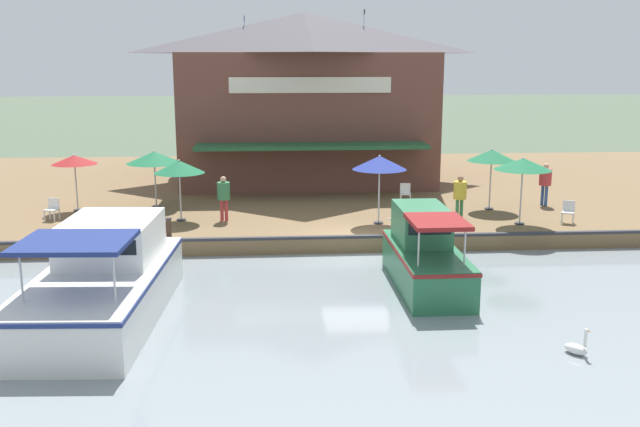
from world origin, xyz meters
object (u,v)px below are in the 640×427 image
(patio_umbrella_near_quay_edge, at_px, (380,163))
(cafe_chair_facing_river, at_px, (52,208))
(patio_umbrella_far_corner, at_px, (179,167))
(cafe_chair_under_first_umbrella, at_px, (405,192))
(waterfront_restaurant, at_px, (305,95))
(patio_umbrella_mid_patio_right, at_px, (523,164))
(motorboat_second_along, at_px, (110,276))
(person_mid_patio, at_px, (460,192))
(patio_umbrella_by_entrance, at_px, (74,160))
(cafe_chair_back_row_seat, at_px, (568,211))
(mooring_post, at_px, (169,229))
(person_near_entrance, at_px, (545,179))
(motorboat_far_downstream, at_px, (422,253))
(person_at_quay_edge, at_px, (224,193))
(swan, at_px, (577,348))
(tree_upstream_bank, at_px, (212,77))
(patio_umbrella_mid_patio_left, at_px, (154,158))
(patio_umbrella_back_row, at_px, (492,156))

(patio_umbrella_near_quay_edge, xyz_separation_m, cafe_chair_facing_river, (-1.50, -12.45, -1.84))
(patio_umbrella_far_corner, relative_size, cafe_chair_under_first_umbrella, 2.79)
(waterfront_restaurant, relative_size, cafe_chair_facing_river, 14.99)
(patio_umbrella_mid_patio_right, distance_m, motorboat_second_along, 15.41)
(patio_umbrella_mid_patio_right, bearing_deg, person_mid_patio, -110.84)
(patio_umbrella_by_entrance, bearing_deg, cafe_chair_back_row_seat, 79.24)
(person_mid_patio, distance_m, mooring_post, 11.00)
(person_near_entrance, distance_m, motorboat_far_downstream, 10.97)
(person_mid_patio, distance_m, motorboat_second_along, 13.88)
(person_at_quay_edge, bearing_deg, patio_umbrella_far_corner, -95.64)
(patio_umbrella_far_corner, height_order, motorboat_second_along, patio_umbrella_far_corner)
(waterfront_restaurant, bearing_deg, patio_umbrella_near_quay_edge, 10.98)
(patio_umbrella_near_quay_edge, relative_size, patio_umbrella_far_corner, 1.10)
(swan, bearing_deg, motorboat_far_downstream, -157.54)
(person_at_quay_edge, distance_m, motorboat_far_downstream, 9.03)
(tree_upstream_bank, bearing_deg, person_mid_patio, 37.45)
(patio_umbrella_mid_patio_left, xyz_separation_m, tree_upstream_bank, (-10.06, 1.72, 3.03))
(patio_umbrella_by_entrance, relative_size, patio_umbrella_mid_patio_left, 0.98)
(patio_umbrella_back_row, relative_size, cafe_chair_back_row_seat, 2.97)
(cafe_chair_facing_river, bearing_deg, patio_umbrella_mid_patio_right, 83.59)
(waterfront_restaurant, distance_m, person_mid_patio, 12.58)
(mooring_post, bearing_deg, person_mid_patio, 101.64)
(cafe_chair_under_first_umbrella, height_order, cafe_chair_back_row_seat, same)
(waterfront_restaurant, relative_size, patio_umbrella_by_entrance, 5.45)
(waterfront_restaurant, distance_m, patio_umbrella_mid_patio_left, 10.30)
(cafe_chair_under_first_umbrella, bearing_deg, person_at_quay_edge, -69.22)
(waterfront_restaurant, distance_m, motorboat_far_downstream, 17.40)
(motorboat_second_along, bearing_deg, person_near_entrance, 122.33)
(patio_umbrella_mid_patio_right, distance_m, patio_umbrella_near_quay_edge, 5.31)
(patio_umbrella_back_row, distance_m, motorboat_far_downstream, 9.16)
(person_mid_patio, height_order, person_at_quay_edge, person_mid_patio)
(patio_umbrella_back_row, relative_size, mooring_post, 3.30)
(patio_umbrella_by_entrance, height_order, person_near_entrance, patio_umbrella_by_entrance)
(patio_umbrella_far_corner, height_order, person_at_quay_edge, patio_umbrella_far_corner)
(person_mid_patio, relative_size, motorboat_second_along, 0.20)
(patio_umbrella_mid_patio_right, xyz_separation_m, patio_umbrella_mid_patio_left, (-4.18, -14.12, -0.18))
(mooring_post, bearing_deg, cafe_chair_back_row_seat, 95.67)
(cafe_chair_facing_river, xyz_separation_m, cafe_chair_back_row_seat, (1.94, 19.62, 0.00))
(patio_umbrella_mid_patio_left, relative_size, swan, 3.46)
(patio_umbrella_back_row, bearing_deg, tree_upstream_bank, -133.57)
(patio_umbrella_mid_patio_right, height_order, motorboat_far_downstream, patio_umbrella_mid_patio_right)
(cafe_chair_back_row_seat, relative_size, mooring_post, 1.11)
(person_mid_patio, xyz_separation_m, motorboat_far_downstream, (5.81, -2.70, -0.76))
(patio_umbrella_by_entrance, xyz_separation_m, patio_umbrella_mid_patio_left, (-0.50, 3.10, -0.00))
(cafe_chair_under_first_umbrella, bearing_deg, patio_umbrella_far_corner, -73.63)
(motorboat_far_downstream, height_order, mooring_post, motorboat_far_downstream)
(person_at_quay_edge, distance_m, motorboat_second_along, 8.59)
(waterfront_restaurant, height_order, patio_umbrella_near_quay_edge, waterfront_restaurant)
(patio_umbrella_mid_patio_left, relative_size, cafe_chair_back_row_seat, 2.81)
(person_at_quay_edge, relative_size, swan, 2.51)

